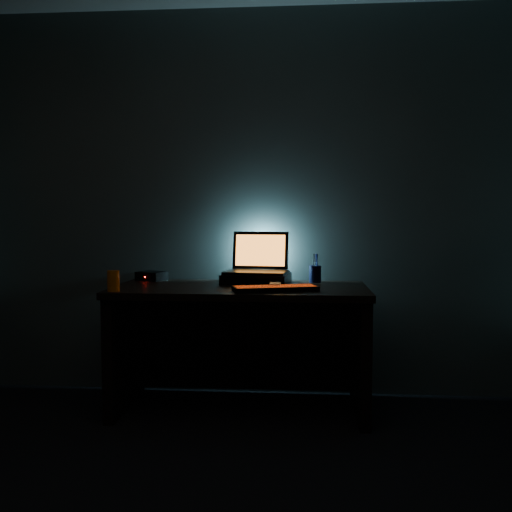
# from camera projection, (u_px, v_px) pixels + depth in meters

# --- Properties ---
(room) EXTENTS (3.50, 4.00, 2.50)m
(room) POSITION_uv_depth(u_px,v_px,m) (184.00, 189.00, 1.73)
(room) COLOR black
(room) RESTS_ON ground
(desk) EXTENTS (1.50, 0.70, 0.75)m
(desk) POSITION_uv_depth(u_px,v_px,m) (241.00, 328.00, 3.45)
(desk) COLOR black
(desk) RESTS_ON ground
(riser) EXTENTS (0.43, 0.35, 0.06)m
(riser) POSITION_uv_depth(u_px,v_px,m) (256.00, 278.00, 3.54)
(riser) COLOR black
(riser) RESTS_ON desk
(laptop) EXTENTS (0.41, 0.33, 0.26)m
(laptop) POSITION_uv_depth(u_px,v_px,m) (258.00, 263.00, 3.58)
(laptop) COLOR black
(laptop) RESTS_ON riser
(keyboard) EXTENTS (0.49, 0.28, 0.03)m
(keyboard) POSITION_uv_depth(u_px,v_px,m) (275.00, 288.00, 3.18)
(keyboard) COLOR black
(keyboard) RESTS_ON desk
(mousepad) EXTENTS (0.22, 0.20, 0.00)m
(mousepad) POSITION_uv_depth(u_px,v_px,m) (275.00, 289.00, 3.26)
(mousepad) COLOR navy
(mousepad) RESTS_ON desk
(mouse) EXTENTS (0.06, 0.10, 0.03)m
(mouse) POSITION_uv_depth(u_px,v_px,m) (275.00, 286.00, 3.26)
(mouse) COLOR #999A9F
(mouse) RESTS_ON mousepad
(pen_cup) EXTENTS (0.08, 0.08, 0.11)m
(pen_cup) POSITION_uv_depth(u_px,v_px,m) (315.00, 274.00, 3.58)
(pen_cup) COLOR black
(pen_cup) RESTS_ON desk
(juice_glass) EXTENTS (0.08, 0.08, 0.12)m
(juice_glass) POSITION_uv_depth(u_px,v_px,m) (113.00, 281.00, 3.16)
(juice_glass) COLOR orange
(juice_glass) RESTS_ON desk
(router) EXTENTS (0.21, 0.19, 0.06)m
(router) POSITION_uv_depth(u_px,v_px,m) (152.00, 276.00, 3.70)
(router) COLOR black
(router) RESTS_ON desk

